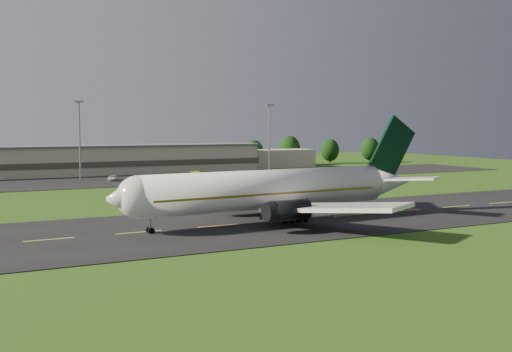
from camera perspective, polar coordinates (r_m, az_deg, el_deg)
name	(u,v)px	position (r m, az deg, el deg)	size (l,w,h in m)	color
ground	(139,233)	(75.58, -11.61, -5.60)	(360.00, 360.00, 0.00)	#234110
taxiway	(139,233)	(75.57, -11.61, -5.57)	(220.00, 30.00, 0.10)	black
apron	(65,183)	(145.87, -18.59, -0.67)	(260.00, 30.00, 0.10)	black
airliner	(273,190)	(81.85, 1.68, -1.40)	(51.30, 42.11, 15.57)	white
terminal	(76,161)	(170.33, -17.52, 1.46)	(145.00, 16.00, 8.40)	tan
light_mast_centre	(79,130)	(153.84, -17.25, 4.37)	(2.40, 1.20, 20.35)	gray
light_mast_east	(269,130)	(170.96, 1.36, 4.63)	(2.40, 1.20, 20.35)	gray
tree_line	(166,153)	(187.01, -8.99, 2.27)	(197.60, 8.70, 10.62)	black
service_vehicle_c	(113,178)	(148.65, -14.16, -0.20)	(2.14, 4.65, 1.29)	silver
service_vehicle_d	(199,173)	(159.28, -5.76, 0.28)	(1.88, 4.63, 1.35)	gold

